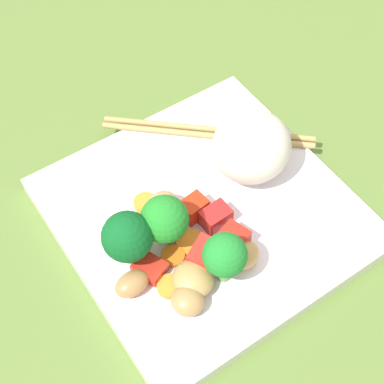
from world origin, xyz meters
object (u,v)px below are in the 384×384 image
at_px(broccoli_floret_2, 127,237).
at_px(carrot_slice_4, 129,233).
at_px(rice_mound, 251,146).
at_px(chopstick_pair, 208,132).
at_px(square_plate, 205,214).

bearing_deg(broccoli_floret_2, carrot_slice_4, -24.34).
xyz_separation_m(rice_mound, carrot_slice_4, (-0.01, 0.15, -0.03)).
bearing_deg(chopstick_pair, broccoli_floret_2, 71.97).
bearing_deg(broccoli_floret_2, rice_mound, -77.94).
bearing_deg(chopstick_pair, rice_mound, 140.34).
height_order(broccoli_floret_2, carrot_slice_4, broccoli_floret_2).
distance_m(broccoli_floret_2, chopstick_pair, 0.18).
relative_size(rice_mound, chopstick_pair, 0.44).
relative_size(rice_mound, broccoli_floret_2, 1.29).
distance_m(square_plate, chopstick_pair, 0.10).
distance_m(rice_mound, carrot_slice_4, 0.15).
xyz_separation_m(square_plate, broccoli_floret_2, (-0.01, 0.09, 0.05)).
distance_m(broccoli_floret_2, carrot_slice_4, 0.05).
height_order(broccoli_floret_2, chopstick_pair, broccoli_floret_2).
bearing_deg(rice_mound, carrot_slice_4, 93.51).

